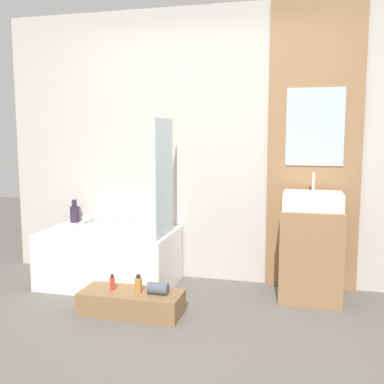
{
  "coord_description": "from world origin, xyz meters",
  "views": [
    {
      "loc": [
        0.89,
        -2.65,
        1.42
      ],
      "look_at": [
        0.04,
        0.69,
        0.97
      ],
      "focal_mm": 42.0,
      "sensor_mm": 36.0,
      "label": 1
    }
  ],
  "objects_px": {
    "vase_tall_dark": "(75,213)",
    "bathtub": "(110,257)",
    "wooden_step_bench": "(132,302)",
    "bottle_soap_primary": "(112,283)",
    "sink": "(313,201)",
    "vase_round_light": "(87,218)",
    "bottle_soap_secondary": "(138,284)"
  },
  "relations": [
    {
      "from": "bathtub",
      "to": "bottle_soap_primary",
      "type": "height_order",
      "value": "bathtub"
    },
    {
      "from": "sink",
      "to": "vase_round_light",
      "type": "bearing_deg",
      "value": 175.43
    },
    {
      "from": "bottle_soap_secondary",
      "to": "vase_round_light",
      "type": "bearing_deg",
      "value": 135.35
    },
    {
      "from": "wooden_step_bench",
      "to": "bottle_soap_secondary",
      "type": "height_order",
      "value": "bottle_soap_secondary"
    },
    {
      "from": "vase_tall_dark",
      "to": "bathtub",
      "type": "bearing_deg",
      "value": -28.51
    },
    {
      "from": "vase_tall_dark",
      "to": "bottle_soap_secondary",
      "type": "height_order",
      "value": "vase_tall_dark"
    },
    {
      "from": "wooden_step_bench",
      "to": "bottle_soap_primary",
      "type": "relative_size",
      "value": 6.4
    },
    {
      "from": "bottle_soap_primary",
      "to": "sink",
      "type": "bearing_deg",
      "value": 24.8
    },
    {
      "from": "bottle_soap_primary",
      "to": "wooden_step_bench",
      "type": "bearing_deg",
      "value": 0.0
    },
    {
      "from": "bathtub",
      "to": "vase_tall_dark",
      "type": "distance_m",
      "value": 0.68
    },
    {
      "from": "bottle_soap_primary",
      "to": "bottle_soap_secondary",
      "type": "height_order",
      "value": "bottle_soap_secondary"
    },
    {
      "from": "bathtub",
      "to": "vase_tall_dark",
      "type": "bearing_deg",
      "value": 151.49
    },
    {
      "from": "sink",
      "to": "vase_round_light",
      "type": "distance_m",
      "value": 2.24
    },
    {
      "from": "vase_round_light",
      "to": "bottle_soap_secondary",
      "type": "height_order",
      "value": "vase_round_light"
    },
    {
      "from": "sink",
      "to": "vase_round_light",
      "type": "relative_size",
      "value": 4.93
    },
    {
      "from": "sink",
      "to": "vase_tall_dark",
      "type": "height_order",
      "value": "sink"
    },
    {
      "from": "bathtub",
      "to": "bottle_soap_primary",
      "type": "xyz_separation_m",
      "value": [
        0.3,
        -0.61,
        -0.03
      ]
    },
    {
      "from": "sink",
      "to": "vase_tall_dark",
      "type": "bearing_deg",
      "value": 175.59
    },
    {
      "from": "vase_tall_dark",
      "to": "bottle_soap_primary",
      "type": "xyz_separation_m",
      "value": [
        0.81,
        -0.89,
        -0.38
      ]
    },
    {
      "from": "vase_tall_dark",
      "to": "bottle_soap_primary",
      "type": "distance_m",
      "value": 1.26
    },
    {
      "from": "bathtub",
      "to": "bottle_soap_primary",
      "type": "bearing_deg",
      "value": -64.05
    },
    {
      "from": "bathtub",
      "to": "sink",
      "type": "xyz_separation_m",
      "value": [
        1.83,
        0.1,
        0.59
      ]
    },
    {
      "from": "wooden_step_bench",
      "to": "vase_round_light",
      "type": "relative_size",
      "value": 8.16
    },
    {
      "from": "vase_tall_dark",
      "to": "vase_round_light",
      "type": "height_order",
      "value": "vase_tall_dark"
    },
    {
      "from": "vase_tall_dark",
      "to": "sink",
      "type": "bearing_deg",
      "value": -4.41
    },
    {
      "from": "wooden_step_bench",
      "to": "vase_round_light",
      "type": "xyz_separation_m",
      "value": [
        -0.84,
        0.89,
        0.48
      ]
    },
    {
      "from": "wooden_step_bench",
      "to": "bottle_soap_secondary",
      "type": "relative_size",
      "value": 5.7
    },
    {
      "from": "vase_tall_dark",
      "to": "bottle_soap_secondary",
      "type": "bearing_deg",
      "value": -40.79
    },
    {
      "from": "bathtub",
      "to": "vase_round_light",
      "type": "height_order",
      "value": "vase_round_light"
    },
    {
      "from": "sink",
      "to": "bottle_soap_primary",
      "type": "bearing_deg",
      "value": -155.2
    },
    {
      "from": "sink",
      "to": "bottle_soap_primary",
      "type": "xyz_separation_m",
      "value": [
        -1.54,
        -0.71,
        -0.62
      ]
    },
    {
      "from": "wooden_step_bench",
      "to": "vase_tall_dark",
      "type": "relative_size",
      "value": 3.51
    }
  ]
}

